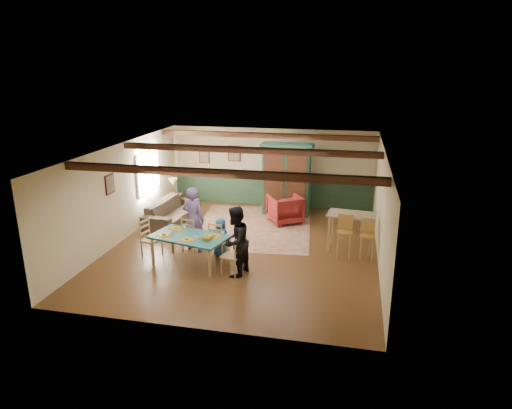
% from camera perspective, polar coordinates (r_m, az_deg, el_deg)
% --- Properties ---
extents(floor, '(8.00, 8.00, 0.00)m').
position_cam_1_polar(floor, '(12.39, -1.49, -5.47)').
color(floor, '#4A2B15').
rests_on(floor, ground).
extents(wall_back, '(7.00, 0.02, 2.70)m').
position_cam_1_polar(wall_back, '(15.73, 1.92, 4.60)').
color(wall_back, beige).
rests_on(wall_back, floor).
extents(wall_left, '(0.02, 8.00, 2.70)m').
position_cam_1_polar(wall_left, '(13.19, -16.49, 1.42)').
color(wall_left, beige).
rests_on(wall_left, floor).
extents(wall_right, '(0.02, 8.00, 2.70)m').
position_cam_1_polar(wall_right, '(11.65, 15.44, -0.54)').
color(wall_right, beige).
rests_on(wall_right, floor).
extents(ceiling, '(7.00, 8.00, 0.02)m').
position_cam_1_polar(ceiling, '(11.62, -1.59, 6.91)').
color(ceiling, silver).
rests_on(ceiling, wall_back).
extents(wainscot_back, '(6.95, 0.03, 0.90)m').
position_cam_1_polar(wainscot_back, '(15.93, 1.88, 1.43)').
color(wainscot_back, '#1E3826').
rests_on(wainscot_back, floor).
extents(ceiling_beam_front, '(6.95, 0.16, 0.16)m').
position_cam_1_polar(ceiling_beam_front, '(9.47, -4.90, 3.93)').
color(ceiling_beam_front, black).
rests_on(ceiling_beam_front, ceiling).
extents(ceiling_beam_mid, '(6.95, 0.16, 0.16)m').
position_cam_1_polar(ceiling_beam_mid, '(12.02, -1.13, 6.82)').
color(ceiling_beam_mid, black).
rests_on(ceiling_beam_mid, ceiling).
extents(ceiling_beam_back, '(6.95, 0.16, 0.16)m').
position_cam_1_polar(ceiling_beam_back, '(14.53, 1.26, 8.62)').
color(ceiling_beam_back, black).
rests_on(ceiling_beam_back, ceiling).
extents(window_left, '(0.06, 1.60, 1.30)m').
position_cam_1_polar(window_left, '(14.59, -13.31, 3.96)').
color(window_left, white).
rests_on(window_left, wall_left).
extents(picture_left_wall, '(0.04, 0.42, 0.52)m').
position_cam_1_polar(picture_left_wall, '(12.57, -17.80, 2.44)').
color(picture_left_wall, gray).
rests_on(picture_left_wall, wall_left).
extents(picture_back_a, '(0.45, 0.04, 0.55)m').
position_cam_1_polar(picture_back_a, '(15.89, -2.72, 6.38)').
color(picture_back_a, gray).
rests_on(picture_back_a, wall_back).
extents(picture_back_b, '(0.38, 0.04, 0.48)m').
position_cam_1_polar(picture_back_b, '(16.23, -6.49, 5.98)').
color(picture_back_b, gray).
rests_on(picture_back_b, wall_back).
extents(dining_table, '(2.02, 1.42, 0.76)m').
position_cam_1_polar(dining_table, '(11.37, -8.26, -5.70)').
color(dining_table, '#1E605F').
rests_on(dining_table, floor).
extents(dining_chair_far_left, '(0.52, 0.54, 0.97)m').
position_cam_1_polar(dining_chair_far_left, '(12.11, -7.96, -3.72)').
color(dining_chair_far_left, '#A68253').
rests_on(dining_chair_far_left, floor).
extents(dining_chair_far_right, '(0.52, 0.54, 0.97)m').
position_cam_1_polar(dining_chair_far_right, '(11.70, -4.62, -4.36)').
color(dining_chair_far_right, '#A68253').
rests_on(dining_chair_far_right, floor).
extents(dining_chair_end_left, '(0.54, 0.52, 0.97)m').
position_cam_1_polar(dining_chair_end_left, '(12.00, -12.95, -4.22)').
color(dining_chair_end_left, '#A68253').
rests_on(dining_chair_end_left, floor).
extents(dining_chair_end_right, '(0.54, 0.52, 0.97)m').
position_cam_1_polar(dining_chair_end_right, '(10.76, -3.06, -6.32)').
color(dining_chair_end_right, '#A68253').
rests_on(dining_chair_end_right, floor).
extents(person_man, '(0.72, 0.56, 1.76)m').
position_cam_1_polar(person_man, '(12.04, -7.82, -1.84)').
color(person_man, slate).
rests_on(person_man, floor).
extents(person_woman, '(0.81, 0.94, 1.68)m').
position_cam_1_polar(person_woman, '(10.58, -2.61, -4.64)').
color(person_woman, black).
rests_on(person_woman, floor).
extents(person_child, '(0.56, 0.43, 1.02)m').
position_cam_1_polar(person_child, '(11.76, -4.42, -4.11)').
color(person_child, '#27559E').
rests_on(person_child, floor).
extents(cat, '(0.39, 0.23, 0.18)m').
position_cam_1_polar(cat, '(10.83, -6.20, -4.11)').
color(cat, '#BE7821').
rests_on(cat, dining_table).
extents(place_setting_near_left, '(0.47, 0.39, 0.11)m').
position_cam_1_polar(place_setting_near_left, '(11.33, -11.43, -3.58)').
color(place_setting_near_left, gold).
rests_on(place_setting_near_left, dining_table).
extents(place_setting_near_center, '(0.47, 0.39, 0.11)m').
position_cam_1_polar(place_setting_near_center, '(10.96, -8.66, -4.15)').
color(place_setting_near_center, gold).
rests_on(place_setting_near_center, dining_table).
extents(place_setting_far_left, '(0.47, 0.39, 0.11)m').
position_cam_1_polar(place_setting_far_left, '(11.71, -9.94, -2.80)').
color(place_setting_far_left, gold).
rests_on(place_setting_far_left, dining_table).
extents(place_setting_far_right, '(0.47, 0.39, 0.11)m').
position_cam_1_polar(place_setting_far_right, '(11.13, -5.22, -3.70)').
color(place_setting_far_right, gold).
rests_on(place_setting_far_right, dining_table).
extents(area_rug, '(3.80, 4.38, 0.01)m').
position_cam_1_polar(area_rug, '(13.95, -0.35, -2.80)').
color(area_rug, tan).
rests_on(area_rug, floor).
extents(armoire, '(1.68, 0.71, 2.35)m').
position_cam_1_polar(armoire, '(14.84, 3.85, 3.11)').
color(armoire, '#16392A').
rests_on(armoire, floor).
extents(armchair, '(1.30, 1.31, 0.88)m').
position_cam_1_polar(armchair, '(14.26, 3.64, -0.55)').
color(armchair, '#511014').
rests_on(armchair, floor).
extents(sofa, '(1.08, 2.41, 0.69)m').
position_cam_1_polar(sofa, '(14.55, -10.49, -0.83)').
color(sofa, '#372D22').
rests_on(sofa, floor).
extents(end_table, '(0.55, 0.55, 0.61)m').
position_cam_1_polar(end_table, '(15.52, -10.20, 0.16)').
color(end_table, black).
rests_on(end_table, floor).
extents(table_lamp, '(0.35, 0.35, 0.55)m').
position_cam_1_polar(table_lamp, '(15.36, -10.31, 2.23)').
color(table_lamp, beige).
rests_on(table_lamp, end_table).
extents(counter_table, '(1.30, 0.85, 1.02)m').
position_cam_1_polar(counter_table, '(12.33, 11.72, -3.41)').
color(counter_table, tan).
rests_on(counter_table, floor).
extents(bar_stool_left, '(0.41, 0.45, 1.13)m').
position_cam_1_polar(bar_stool_left, '(11.78, 10.98, -4.07)').
color(bar_stool_left, '#B58646').
rests_on(bar_stool_left, floor).
extents(bar_stool_right, '(0.38, 0.41, 1.06)m').
position_cam_1_polar(bar_stool_right, '(11.83, 13.71, -4.35)').
color(bar_stool_right, '#B58646').
rests_on(bar_stool_right, floor).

